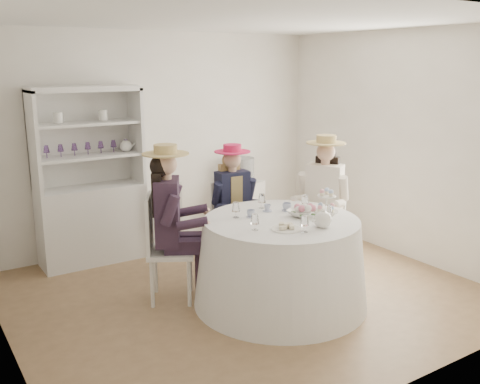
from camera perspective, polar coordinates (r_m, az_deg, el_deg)
ground at (r=5.62m, az=0.56°, el=-10.67°), size 4.50×4.50×0.00m
ceiling at (r=5.14m, az=0.64°, el=17.96°), size 4.50×4.50×0.00m
wall_back at (r=6.95m, az=-8.60°, el=5.50°), size 4.50×0.00×4.50m
wall_front at (r=3.75m, az=17.74°, el=-1.85°), size 4.50×0.00×4.50m
wall_right at (r=6.71m, az=16.89°, el=4.78°), size 0.00×4.50×4.50m
tea_table at (r=5.26m, az=4.34°, el=-7.41°), size 1.69×1.69×0.86m
hutch at (r=6.50m, az=-15.60°, el=-0.94°), size 1.36×0.82×2.06m
side_table at (r=7.42m, az=0.22°, el=-1.62°), size 0.62×0.62×0.73m
hatbox at (r=7.30m, az=0.22°, el=2.40°), size 0.41×0.41×0.33m
guest_left at (r=5.22m, az=-7.44°, el=-2.38°), size 0.67×0.61×1.57m
guest_mid at (r=6.05m, az=-0.72°, el=-0.75°), size 0.52×0.54×1.43m
guest_right at (r=6.07m, az=8.90°, el=-0.31°), size 0.66×0.61×1.54m
spare_chair at (r=6.63m, az=-7.94°, el=-2.42°), size 0.45×0.45×0.92m
teacup_a at (r=5.16m, az=1.17°, el=-2.37°), size 0.08×0.08×0.06m
teacup_b at (r=5.37m, az=2.94°, el=-1.75°), size 0.08×0.08×0.06m
teacup_c at (r=5.40m, az=5.02°, el=-1.64°), size 0.12×0.12×0.07m
flower_bowl at (r=5.21m, az=6.38°, el=-2.31°), size 0.27×0.27×0.06m
flower_arrangement at (r=5.18m, az=6.90°, el=-1.77°), size 0.18×0.18×0.07m
table_teapot at (r=4.89m, az=8.82°, el=-2.92°), size 0.23×0.16×0.17m
sandwich_plate at (r=4.80m, az=4.94°, el=-3.85°), size 0.27×0.27×0.06m
cupcake_stand at (r=5.40m, az=9.18°, el=-1.24°), size 0.24×0.24×0.23m
stemware_set at (r=5.10m, az=4.45°, el=-2.09°), size 0.90×0.94×0.15m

